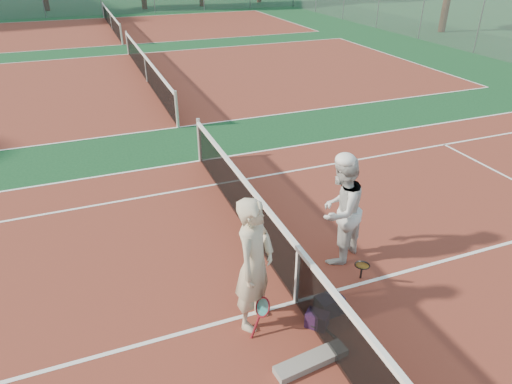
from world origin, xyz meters
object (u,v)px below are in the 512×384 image
player_b (340,210)px  racket_black_held (361,273)px  sports_bag_navy (329,305)px  racket_red (263,316)px  player_a (254,265)px  racket_spare (315,322)px  sports_bag_purple (317,320)px  water_bottle (327,300)px  net_main (297,275)px

player_b → racket_black_held: bearing=55.3°
player_b → sports_bag_navy: player_b is taller
racket_red → racket_black_held: size_ratio=1.01×
player_a → sports_bag_navy: (1.06, -0.25, -0.85)m
player_b → racket_spare: bearing=17.7°
racket_black_held → sports_bag_purple: size_ratio=1.80×
racket_black_held → racket_spare: size_ratio=0.91×
player_a → racket_red: player_a is taller
player_b → sports_bag_purple: (-1.06, -1.31, -0.82)m
racket_red → water_bottle: bearing=-18.0°
racket_black_held → racket_red: bearing=-43.3°
racket_red → sports_bag_navy: racket_red is taller
net_main → racket_black_held: size_ratio=20.25×
player_b → water_bottle: size_ratio=6.30×
sports_bag_navy → water_bottle: 0.10m
player_b → racket_red: size_ratio=3.44×
player_a → water_bottle: player_a is taller
water_bottle → sports_bag_purple: bearing=-138.6°
player_b → sports_bag_navy: bearing=23.5°
sports_bag_purple → net_main: bearing=96.1°
racket_spare → sports_bag_purple: 0.08m
sports_bag_navy → net_main: bearing=132.4°
racket_spare → sports_bag_navy: (0.30, 0.14, 0.10)m
racket_spare → water_bottle: size_ratio=2.00×
player_b → player_a: bearing=-6.4°
player_b → racket_black_held: 1.05m
racket_black_held → racket_spare: racket_black_held is taller
racket_spare → sports_bag_navy: size_ratio=1.60×
net_main → racket_spare: size_ratio=18.33×
racket_red → racket_spare: racket_red is taller
player_a → racket_red: bearing=-125.8°
racket_spare → sports_bag_navy: bearing=-86.8°
player_b → racket_red: 2.23m
net_main → player_a: player_a is taller
net_main → water_bottle: 0.59m
racket_black_held → player_a: bearing=-50.5°
net_main → sports_bag_purple: 0.68m
racket_red → water_bottle: racket_red is taller
sports_bag_purple → player_a: bearing=151.4°
sports_bag_purple → water_bottle: water_bottle is taller
sports_bag_purple → racket_red: bearing=164.9°
net_main → sports_bag_purple: (0.06, -0.55, -0.39)m
sports_bag_navy → sports_bag_purple: size_ratio=1.24×
racket_red → sports_bag_purple: bearing=-36.9°
player_b → racket_spare: 1.90m
racket_spare → player_a: bearing=40.9°
racket_red → sports_bag_navy: 1.04m
water_bottle → net_main: bearing=142.4°
racket_black_held → sports_bag_purple: bearing=-26.9°
player_a → player_b: size_ratio=1.05×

